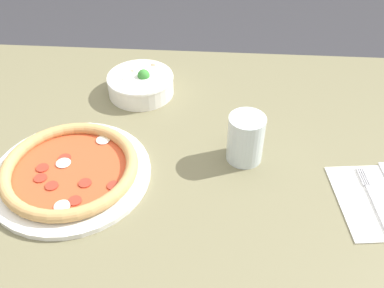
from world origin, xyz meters
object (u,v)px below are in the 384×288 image
at_px(bowl, 141,83).
at_px(fork, 373,199).
at_px(glass, 246,138).
at_px(pizza, 70,170).

xyz_separation_m(bowl, fork, (0.52, -0.34, -0.03)).
height_order(bowl, glass, glass).
distance_m(pizza, glass, 0.37).
bearing_deg(fork, pizza, 82.38).
bearing_deg(pizza, bowl, 72.99).
distance_m(pizza, bowl, 0.33).
bearing_deg(bowl, pizza, -107.01).
relative_size(bowl, glass, 1.58).
xyz_separation_m(pizza, fork, (0.62, -0.03, -0.01)).
bearing_deg(glass, pizza, -166.92).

